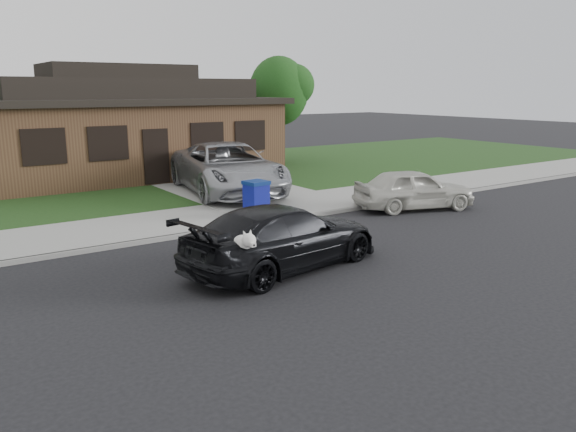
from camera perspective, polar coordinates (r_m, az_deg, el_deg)
ground at (r=11.09m, az=-11.36°, el=-7.34°), size 120.00×120.00×0.00m
sidewalk at (r=15.62m, az=-18.65°, el=-1.63°), size 60.00×3.00×0.12m
curb at (r=14.22m, az=-16.97°, el=-2.89°), size 60.00×0.12×0.12m
lawn at (r=23.28m, az=-24.14°, el=2.53°), size 60.00×13.00×0.13m
driveway at (r=22.34m, az=-7.39°, el=3.17°), size 4.50×13.00×0.14m
sedan at (r=11.96m, az=-0.54°, el=-2.14°), size 5.00×2.72×1.37m
minivan at (r=20.14m, az=-6.15°, el=4.89°), size 4.04×6.77×1.76m
white_compact at (r=18.33m, az=12.68°, el=2.69°), size 4.11×2.68×1.30m
recycling_bin at (r=16.42m, az=-3.24°, el=1.81°), size 0.68×0.70×1.04m
house at (r=25.95m, az=-16.63°, el=8.67°), size 12.60×8.60×4.65m
tree_1 at (r=28.94m, az=-0.59°, el=12.70°), size 3.15×3.00×5.25m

